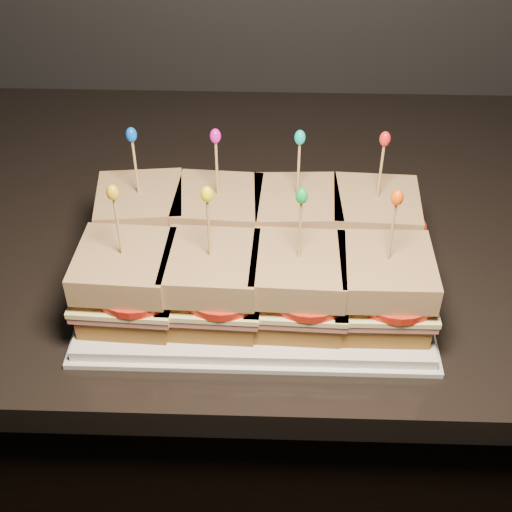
{
  "coord_description": "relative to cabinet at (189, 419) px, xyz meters",
  "views": [
    {
      "loc": [
        0.42,
        0.9,
        1.45
      ],
      "look_at": [
        0.4,
        1.5,
        0.94
      ],
      "focal_mm": 50.0,
      "sensor_mm": 36.0,
      "label": 1
    }
  ],
  "objects": [
    {
      "name": "sandwich_0_ham",
      "position": [
        -0.01,
        -0.11,
        0.51
      ],
      "size": [
        0.11,
        0.11,
        0.01
      ],
      "primitive_type": "cube",
      "rotation": [
        0.0,
        0.0,
        0.11
      ],
      "color": "#B55851",
      "rests_on": "sandwich_0_bread_bot"
    },
    {
      "name": "sandwich_2_cheese",
      "position": [
        0.17,
        -0.11,
        0.52
      ],
      "size": [
        0.11,
        0.11,
        0.01
      ],
      "primitive_type": "cube",
      "rotation": [
        0.0,
        0.0,
        0.05
      ],
      "color": "#F9EE9C",
      "rests_on": "sandwich_2_ham"
    },
    {
      "name": "sandwich_6_frill",
      "position": [
        0.17,
        -0.22,
        0.64
      ],
      "size": [
        0.01,
        0.01,
        0.02
      ],
      "primitive_type": "ellipsoid",
      "color": "green",
      "rests_on": "sandwich_6_pick"
    },
    {
      "name": "sandwich_1_pick",
      "position": [
        0.08,
        -0.11,
        0.59
      ],
      "size": [
        0.0,
        0.0,
        0.09
      ],
      "primitive_type": "cylinder",
      "color": "tan",
      "rests_on": "sandwich_1_bread_top"
    },
    {
      "name": "sandwich_6_tomato",
      "position": [
        0.18,
        -0.22,
        0.53
      ],
      "size": [
        0.09,
        0.09,
        0.01
      ],
      "primitive_type": "cylinder",
      "color": "red",
      "rests_on": "sandwich_6_cheese"
    },
    {
      "name": "sandwich_6_cheese",
      "position": [
        0.17,
        -0.22,
        0.52
      ],
      "size": [
        0.11,
        0.11,
        0.01
      ],
      "primitive_type": "cube",
      "rotation": [
        0.0,
        0.0,
        -0.04
      ],
      "color": "#F9EE9C",
      "rests_on": "sandwich_6_ham"
    },
    {
      "name": "sandwich_1_cheese",
      "position": [
        0.08,
        -0.11,
        0.52
      ],
      "size": [
        0.11,
        0.11,
        0.01
      ],
      "primitive_type": "cube",
      "rotation": [
        0.0,
        0.0,
        -0.06
      ],
      "color": "#F9EE9C",
      "rests_on": "sandwich_1_ham"
    },
    {
      "name": "sandwich_2_tomato",
      "position": [
        0.18,
        -0.12,
        0.53
      ],
      "size": [
        0.09,
        0.09,
        0.01
      ],
      "primitive_type": "cylinder",
      "color": "red",
      "rests_on": "sandwich_2_cheese"
    },
    {
      "name": "platter",
      "position": [
        0.12,
        -0.17,
        0.47
      ],
      "size": [
        0.38,
        0.23,
        0.02
      ],
      "primitive_type": "cube",
      "color": "silver",
      "rests_on": "granite_slab"
    },
    {
      "name": "sandwich_6_ham",
      "position": [
        0.17,
        -0.22,
        0.51
      ],
      "size": [
        0.11,
        0.1,
        0.01
      ],
      "primitive_type": "cube",
      "rotation": [
        0.0,
        0.0,
        -0.04
      ],
      "color": "#B55851",
      "rests_on": "sandwich_6_bread_bot"
    },
    {
      "name": "sandwich_5_ham",
      "position": [
        0.08,
        -0.22,
        0.51
      ],
      "size": [
        0.11,
        0.1,
        0.01
      ],
      "primitive_type": "cube",
      "rotation": [
        0.0,
        0.0,
        -0.04
      ],
      "color": "#B55851",
      "rests_on": "sandwich_5_bread_bot"
    },
    {
      "name": "sandwich_2_bread_top",
      "position": [
        0.17,
        -0.11,
        0.55
      ],
      "size": [
        0.1,
        0.1,
        0.03
      ],
      "primitive_type": "cube",
      "rotation": [
        0.0,
        0.0,
        0.05
      ],
      "color": "brown",
      "rests_on": "sandwich_2_tomato"
    },
    {
      "name": "sandwich_4_frill",
      "position": [
        -0.01,
        -0.22,
        0.64
      ],
      "size": [
        0.01,
        0.01,
        0.02
      ],
      "primitive_type": "ellipsoid",
      "color": "gold",
      "rests_on": "sandwich_4_pick"
    },
    {
      "name": "sandwich_1_bread_bot",
      "position": [
        0.08,
        -0.11,
        0.49
      ],
      "size": [
        0.1,
        0.1,
        0.03
      ],
      "primitive_type": "cube",
      "rotation": [
        0.0,
        0.0,
        -0.06
      ],
      "color": "#5B3613",
      "rests_on": "platter"
    },
    {
      "name": "sandwich_0_bread_top",
      "position": [
        -0.01,
        -0.11,
        0.55
      ],
      "size": [
        0.11,
        0.11,
        0.03
      ],
      "primitive_type": "cube",
      "rotation": [
        0.0,
        0.0,
        0.11
      ],
      "color": "brown",
      "rests_on": "sandwich_0_tomato"
    },
    {
      "name": "sandwich_2_ham",
      "position": [
        0.17,
        -0.11,
        0.51
      ],
      "size": [
        0.11,
        0.1,
        0.01
      ],
      "primitive_type": "cube",
      "rotation": [
        0.0,
        0.0,
        0.05
      ],
      "color": "#B55851",
      "rests_on": "sandwich_2_bread_bot"
    },
    {
      "name": "sandwich_3_bread_bot",
      "position": [
        0.26,
        -0.11,
        0.49
      ],
      "size": [
        0.1,
        0.1,
        0.03
      ],
      "primitive_type": "cube",
      "rotation": [
        0.0,
        0.0,
        -0.05
      ],
      "color": "#5B3613",
      "rests_on": "platter"
    },
    {
      "name": "sandwich_4_pick",
      "position": [
        -0.01,
        -0.22,
        0.59
      ],
      "size": [
        0.0,
        0.0,
        0.09
      ],
      "primitive_type": "cylinder",
      "color": "tan",
      "rests_on": "sandwich_4_bread_top"
    },
    {
      "name": "sandwich_0_frill",
      "position": [
        -0.01,
        -0.11,
        0.64
      ],
      "size": [
        0.01,
        0.01,
        0.02
      ],
      "primitive_type": "ellipsoid",
      "color": "blue",
      "rests_on": "sandwich_0_pick"
    },
    {
      "name": "platter_rim",
      "position": [
        0.12,
        -0.17,
        0.47
      ],
      "size": [
        0.39,
        0.25,
        0.01
      ],
      "primitive_type": "cube",
      "color": "silver",
      "rests_on": "granite_slab"
    },
    {
      "name": "sandwich_5_cheese",
      "position": [
        0.08,
        -0.22,
        0.52
      ],
      "size": [
        0.11,
        0.11,
        0.01
      ],
      "primitive_type": "cube",
      "rotation": [
        0.0,
        0.0,
        -0.04
      ],
      "color": "#F9EE9C",
      "rests_on": "sandwich_5_ham"
    },
    {
      "name": "sandwich_1_tomato",
      "position": [
        0.09,
        -0.12,
        0.53
      ],
      "size": [
        0.09,
        0.09,
        0.01
      ],
      "primitive_type": "cylinder",
      "color": "red",
      "rests_on": "sandwich_1_cheese"
    },
    {
      "name": "sandwich_7_bread_top",
      "position": [
        0.26,
        -0.22,
        0.55
      ],
      "size": [
        0.1,
        0.1,
        0.03
      ],
      "primitive_type": "cube",
      "rotation": [
        0.0,
        0.0,
        0.0
      ],
      "color": "brown",
      "rests_on": "sandwich_7_tomato"
    },
    {
      "name": "sandwich_0_cheese",
      "position": [
        -0.01,
        -0.11,
        0.52
      ],
      "size": [
        0.12,
        0.11,
        0.01
      ],
      "primitive_type": "cube",
      "rotation": [
        0.0,
        0.0,
        0.11
      ],
      "color": "#F9EE9C",
      "rests_on": "sandwich_0_ham"
    },
    {
      "name": "sandwich_7_bread_bot",
      "position": [
        0.26,
        -0.22,
        0.49
      ],
      "size": [
        0.09,
        0.09,
        0.03
      ],
      "primitive_type": "cube",
      "rotation": [
        0.0,
        0.0,
        0.0
      ],
      "color": "#5B3613",
      "rests_on": "platter"
    },
    {
      "name": "sandwich_2_bread_bot",
      "position": [
        0.17,
        -0.11,
        0.49
      ],
      "size": [
        0.1,
        0.1,
        0.03
      ],
      "primitive_type": "cube",
      "rotation": [
        0.0,
        0.0,
        0.05
      ],
      "color": "#5B3613",
      "rests_on": "platter"
    },
    {
      "name": "sandwich_7_frill",
      "position": [
        0.26,
        -0.22,
        0.64
      ],
      "size": [
        0.01,
        0.01,
        0.02
      ],
      "primitive_type": "ellipsoid",
      "color": "#FB5509",
      "rests_on": "sandwich_7_pick"
    },
    {
      "name": "sandwich_1_ham",
      "position": [
        0.08,
        -0.11,
        0.51
      ],
      "size": [
        0.11,
        0.11,
        0.01
      ],
      "primitive_type": "cube",
      "rotation": [
        0.0,
        0.0,
        -0.06
      ],
      "color": "#B55851",
      "rests_on": "sandwich_1_bread_bot"
    },
    {
      "name": "sandwich_7_tomato",
      "position": [
        0.27,
        -0.22,
        0.53
      ],
      "size": [
        0.09,
        0.09,
        0.01
      ],
      "primitive_type": "cylinder",
      "color": "red",
      "rests_on": "sandwich_7_cheese"
    },
    {
      "name": "sandwich_6_pick",
      "position": [
        0.17,
        -0.22,
        0.59
      ],
      "size": [
        0.0,
        0.0,
        0.09
      ],
      "primitive_type": "cylinder",
      "color": "tan",
      "rests_on": "sandwich_6_bread_top"
    },
    {
      "name": "sandwich_2_pick",
      "position": [
        0.17,
        -0.11,
        0.59
      ],
      "size": [
        0.0,
        0.0,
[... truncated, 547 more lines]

